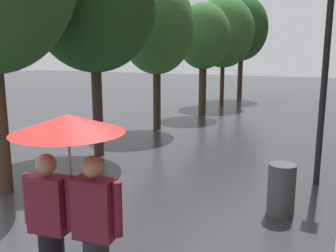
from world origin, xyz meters
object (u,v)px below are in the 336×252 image
object	(u,v)px
street_tree_1	(94,4)
street_lamp_post	(326,58)
street_tree_2	(156,27)
couple_under_umbrella	(70,183)
litter_bin	(281,189)
street_tree_3	(203,37)
street_tree_4	(223,32)
street_tree_5	(242,29)

from	to	relation	value
street_tree_1	street_lamp_post	size ratio (longest dim) A/B	1.27
street_tree_2	couple_under_umbrella	world-z (taller)	street_tree_2
street_tree_1	litter_bin	bearing A→B (deg)	-18.58
street_tree_3	street_lamp_post	size ratio (longest dim) A/B	1.08
street_tree_4	couple_under_umbrella	xyz separation A→B (m)	(3.34, -15.20, -2.24)
street_tree_3	couple_under_umbrella	bearing A→B (deg)	-75.23
street_tree_5	street_tree_4	bearing A→B (deg)	-92.37
street_tree_2	street_tree_3	bearing A→B (deg)	84.31
street_tree_3	street_tree_4	size ratio (longest dim) A/B	0.87
street_tree_4	street_tree_5	xyz separation A→B (m)	(0.12, 2.90, 0.33)
street_lamp_post	litter_bin	distance (m)	2.80
street_tree_5	litter_bin	world-z (taller)	street_tree_5
couple_under_umbrella	litter_bin	world-z (taller)	couple_under_umbrella
street_tree_4	street_tree_5	bearing A→B (deg)	87.63
street_tree_3	street_tree_4	world-z (taller)	street_tree_4
street_tree_1	couple_under_umbrella	distance (m)	6.33
street_tree_2	street_lamp_post	bearing A→B (deg)	-32.04
street_lamp_post	litter_bin	size ratio (longest dim) A/B	5.03
couple_under_umbrella	litter_bin	bearing A→B (deg)	64.62
street_lamp_post	street_tree_5	bearing A→B (deg)	111.61
street_tree_5	street_lamp_post	xyz separation A→B (m)	(5.17, -13.04, -1.41)
street_tree_4	couple_under_umbrella	size ratio (longest dim) A/B	2.61
street_tree_5	street_lamp_post	size ratio (longest dim) A/B	1.33
street_tree_1	street_lamp_post	world-z (taller)	street_tree_1
street_tree_1	street_tree_2	distance (m)	3.62
couple_under_umbrella	street_tree_4	bearing A→B (deg)	102.41
street_tree_5	street_tree_1	bearing A→B (deg)	-90.26
street_tree_5	litter_bin	bearing A→B (deg)	-72.26
street_tree_4	litter_bin	bearing A→B (deg)	-67.84
street_tree_4	street_tree_5	size ratio (longest dim) A/B	0.93
street_tree_1	litter_bin	size ratio (longest dim) A/B	6.38
litter_bin	street_tree_1	bearing A→B (deg)	161.42
street_tree_1	street_tree_3	distance (m)	7.08
street_tree_1	litter_bin	xyz separation A→B (m)	(4.82, -1.62, -3.33)
couple_under_umbrella	street_tree_5	bearing A→B (deg)	100.10
street_tree_2	litter_bin	world-z (taller)	street_tree_2
street_tree_1	couple_under_umbrella	world-z (taller)	street_tree_1
street_tree_5	street_lamp_post	bearing A→B (deg)	-68.39
street_tree_3	street_lamp_post	distance (m)	8.56
street_tree_5	litter_bin	distance (m)	15.99
street_lamp_post	street_tree_2	bearing A→B (deg)	147.96
street_tree_1	street_tree_4	world-z (taller)	street_tree_1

